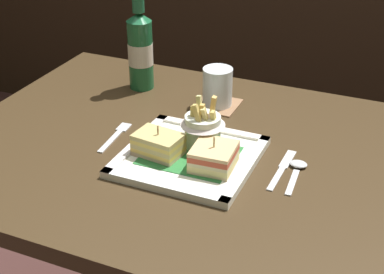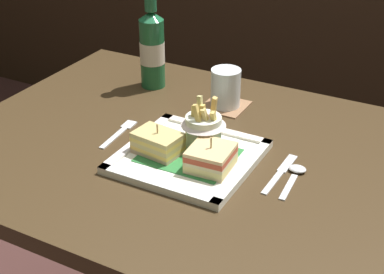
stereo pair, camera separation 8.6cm
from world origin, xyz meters
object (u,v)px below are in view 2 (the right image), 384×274
at_px(square_plate, 189,157).
at_px(water_glass, 226,90).
at_px(sandwich_half_right, 211,158).
at_px(fries_cup, 203,126).
at_px(spoon, 295,173).
at_px(knife, 281,172).
at_px(fork, 120,132).
at_px(dining_table, 195,215).
at_px(beer_bottle, 152,47).
at_px(sandwich_half_left, 158,143).

xyz_separation_m(square_plate, water_glass, (-0.04, 0.26, 0.04)).
height_order(sandwich_half_right, fries_cup, fries_cup).
xyz_separation_m(water_glass, spoon, (0.25, -0.21, -0.04)).
xyz_separation_m(fries_cup, knife, (0.17, -0.00, -0.06)).
bearing_deg(fork, dining_table, 6.31).
distance_m(dining_table, beer_bottle, 0.44).
bearing_deg(fries_cup, water_glass, 102.96).
height_order(sandwich_half_right, fork, sandwich_half_right).
relative_size(square_plate, knife, 1.67).
height_order(square_plate, fries_cup, fries_cup).
relative_size(beer_bottle, fork, 1.95).
height_order(sandwich_half_left, spoon, sandwich_half_left).
bearing_deg(sandwich_half_right, fries_cup, 127.71).
xyz_separation_m(knife, spoon, (0.03, 0.00, 0.00)).
bearing_deg(water_glass, fries_cup, -77.04).
bearing_deg(dining_table, fries_cup, -4.48).
bearing_deg(water_glass, knife, -43.90).
relative_size(sandwich_half_left, water_glass, 1.10).
height_order(dining_table, fries_cup, fries_cup).
xyz_separation_m(sandwich_half_right, water_glass, (-0.10, 0.28, 0.01)).
bearing_deg(water_glass, sandwich_half_right, -70.21).
xyz_separation_m(dining_table, sandwich_half_left, (-0.05, -0.07, 0.21)).
height_order(beer_bottle, knife, beer_bottle).
relative_size(square_plate, water_glass, 2.87).
relative_size(water_glass, fork, 0.68).
xyz_separation_m(dining_table, fries_cup, (0.02, -0.00, 0.23)).
xyz_separation_m(fork, knife, (0.37, 0.02, 0.00)).
bearing_deg(spoon, sandwich_half_right, -155.97).
xyz_separation_m(dining_table, water_glass, (-0.03, 0.21, 0.22)).
bearing_deg(square_plate, spoon, 12.68).
distance_m(square_plate, sandwich_half_right, 0.07).
bearing_deg(water_glass, sandwich_half_left, -94.17).
bearing_deg(sandwich_half_right, sandwich_half_left, -180.00).
bearing_deg(water_glass, beer_bottle, 173.75).
height_order(fries_cup, beer_bottle, beer_bottle).
distance_m(sandwich_half_left, knife, 0.25).
bearing_deg(knife, sandwich_half_right, -152.72).
height_order(dining_table, square_plate, square_plate).
distance_m(dining_table, fork, 0.25).
xyz_separation_m(sandwich_half_right, fork, (-0.25, 0.05, -0.03)).
bearing_deg(square_plate, sandwich_half_right, -18.25).
relative_size(sandwich_half_right, fork, 0.67).
bearing_deg(fries_cup, knife, -0.97).
distance_m(sandwich_half_left, fork, 0.14).
xyz_separation_m(square_plate, sandwich_half_left, (-0.06, -0.02, 0.03)).
bearing_deg(fork, beer_bottle, 105.25).
height_order(dining_table, sandwich_half_left, sandwich_half_left).
bearing_deg(sandwich_half_right, spoon, 24.03).
bearing_deg(beer_bottle, sandwich_half_right, -43.54).
bearing_deg(knife, fork, -177.64).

